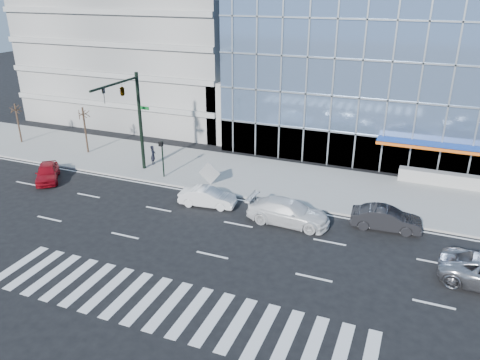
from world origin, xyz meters
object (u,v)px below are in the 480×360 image
at_px(white_suv, 288,212).
at_px(traffic_signal, 128,101).
at_px(tilted_panel, 209,173).
at_px(pedestrian, 153,155).
at_px(ped_signal_post, 162,153).
at_px(dark_sedan, 386,219).
at_px(white_sedan, 208,197).
at_px(red_sedan, 47,172).
at_px(street_tree_far, 16,109).
at_px(street_tree_near, 83,114).

bearing_deg(white_suv, traffic_signal, 78.70).
height_order(traffic_signal, tilted_panel, traffic_signal).
height_order(white_suv, pedestrian, pedestrian).
bearing_deg(ped_signal_post, dark_sedan, -6.36).
bearing_deg(traffic_signal, white_sedan, -19.25).
xyz_separation_m(pedestrian, tilted_panel, (6.33, -2.12, 0.09)).
distance_m(white_sedan, pedestrian, 9.36).
bearing_deg(white_sedan, dark_sedan, -91.30).
height_order(dark_sedan, red_sedan, dark_sedan).
distance_m(street_tree_far, red_sedan, 11.50).
height_order(pedestrian, tilted_panel, tilted_panel).
distance_m(ped_signal_post, red_sedan, 9.26).
relative_size(street_tree_far, tilted_panel, 2.98).
xyz_separation_m(traffic_signal, pedestrian, (0.23, 2.55, -5.19)).
relative_size(ped_signal_post, white_suv, 0.55).
relative_size(traffic_signal, street_tree_near, 1.89).
relative_size(traffic_signal, pedestrian, 4.85).
bearing_deg(street_tree_near, tilted_panel, -10.44).
bearing_deg(ped_signal_post, street_tree_far, 171.69).
xyz_separation_m(white_sedan, red_sedan, (-13.75, -0.65, 0.03)).
height_order(street_tree_far, dark_sedan, street_tree_far).
distance_m(dark_sedan, tilted_panel, 13.52).
bearing_deg(tilted_panel, red_sedan, -164.44).
height_order(street_tree_far, red_sedan, street_tree_far).
relative_size(ped_signal_post, street_tree_far, 0.78).
height_order(red_sedan, pedestrian, pedestrian).
distance_m(white_sedan, dark_sedan, 12.06).
distance_m(white_suv, white_sedan, 6.01).
distance_m(traffic_signal, white_sedan, 10.04).
bearing_deg(white_suv, white_sedan, 87.90).
xyz_separation_m(traffic_signal, ped_signal_post, (2.50, 0.37, -4.02)).
xyz_separation_m(ped_signal_post, tilted_panel, (4.07, 0.06, -1.08)).
relative_size(traffic_signal, white_sedan, 2.00).
relative_size(street_tree_near, white_suv, 0.78).
xyz_separation_m(street_tree_near, pedestrian, (7.23, -0.38, -2.80)).
distance_m(ped_signal_post, street_tree_near, 9.97).
bearing_deg(red_sedan, traffic_signal, -7.52).
relative_size(ped_signal_post, pedestrian, 1.82).
bearing_deg(tilted_panel, dark_sedan, -10.22).
xyz_separation_m(white_suv, pedestrian, (-13.70, 5.69, 0.19)).
bearing_deg(street_tree_far, dark_sedan, -7.34).
xyz_separation_m(ped_signal_post, pedestrian, (-2.27, 2.18, -1.17)).
bearing_deg(pedestrian, white_suv, -128.21).
bearing_deg(dark_sedan, pedestrian, 73.96).
bearing_deg(tilted_panel, traffic_signal, -177.96).
distance_m(traffic_signal, dark_sedan, 20.72).
bearing_deg(pedestrian, white_sedan, -140.32).
height_order(white_suv, dark_sedan, white_suv).
relative_size(street_tree_near, street_tree_far, 1.09).
distance_m(white_suv, red_sedan, 19.75).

